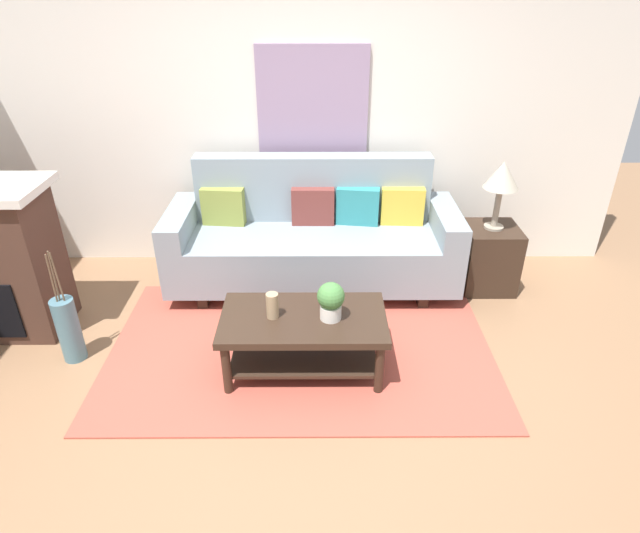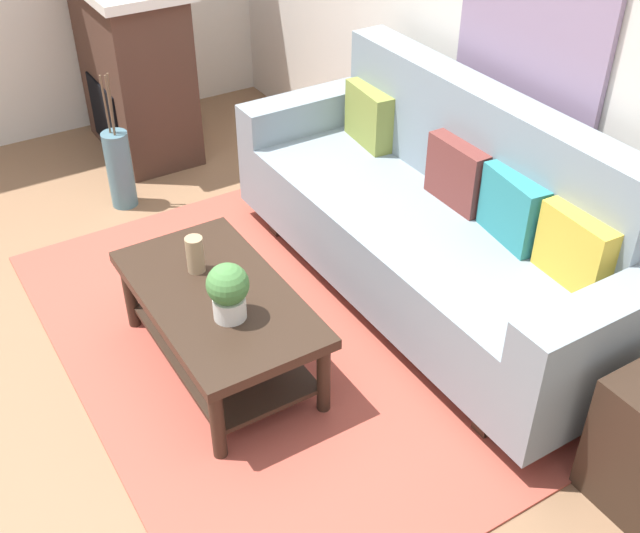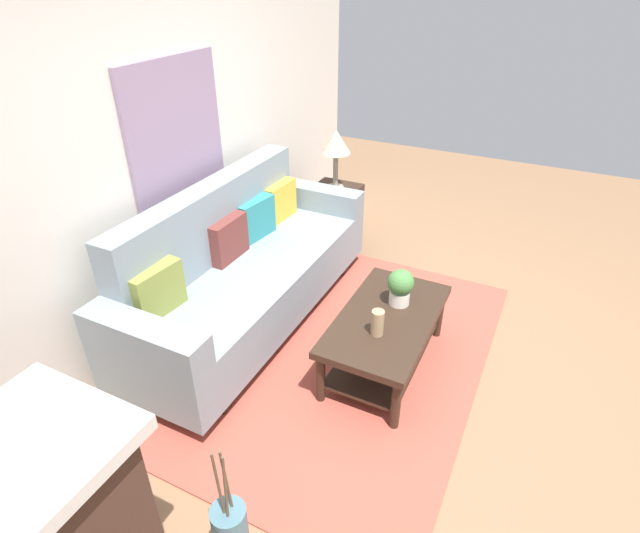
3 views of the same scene
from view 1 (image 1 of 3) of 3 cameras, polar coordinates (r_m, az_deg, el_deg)
name	(u,v)px [view 1 (image 1 of 3)]	position (r m, az deg, el deg)	size (l,w,h in m)	color
ground_plane	(299,395)	(3.59, -2.26, -13.59)	(9.64, 9.64, 0.00)	#8C6647
wall_back	(303,115)	(4.75, -1.86, 15.88)	(5.64, 0.10, 2.70)	silver
area_rug	(301,347)	(3.96, -2.05, -8.63)	(2.76, 1.73, 0.01)	#B24C3D
couch	(313,239)	(4.55, -0.75, 2.98)	(2.40, 0.84, 1.08)	gray
throw_pillow_olive	(223,206)	(4.63, -10.28, 6.35)	(0.36, 0.12, 0.32)	olive
throw_pillow_maroon	(313,206)	(4.56, -0.76, 6.47)	(0.36, 0.12, 0.32)	brown
throw_pillow_teal	(358,206)	(4.57, 4.04, 6.47)	(0.36, 0.12, 0.32)	teal
throw_pillow_mustard	(402,206)	(4.61, 8.79, 6.42)	(0.36, 0.12, 0.32)	gold
coffee_table	(304,331)	(3.61, -1.77, -6.85)	(1.10, 0.60, 0.43)	#332319
tabletop_vase	(272,306)	(3.50, -5.11, -4.18)	(0.08, 0.08, 0.18)	tan
potted_plant_tabletop	(331,300)	(3.44, 1.16, -3.59)	(0.18, 0.18, 0.26)	white
side_table	(488,258)	(4.79, 17.53, 0.92)	(0.44, 0.44, 0.56)	#332319
table_lamp	(502,178)	(4.51, 18.87, 8.94)	(0.28, 0.28, 0.57)	gray
floor_vase	(69,330)	(4.12, -25.25, -6.13)	(0.16, 0.16, 0.48)	slate
floor_vase_branch_a	(57,277)	(3.91, -26.26, -1.04)	(0.01, 0.01, 0.36)	brown
floor_vase_branch_b	(54,276)	(3.94, -26.56, -0.91)	(0.01, 0.01, 0.36)	brown
floor_vase_branch_c	(52,279)	(3.91, -26.75, -1.16)	(0.01, 0.01, 0.36)	brown
framed_painting	(313,102)	(4.65, -0.80, 17.13)	(0.93, 0.03, 0.91)	gray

